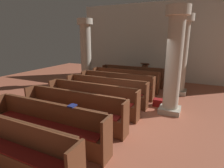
% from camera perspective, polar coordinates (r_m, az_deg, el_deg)
% --- Properties ---
extents(ground_plane, '(19.20, 19.20, 0.00)m').
position_cam_1_polar(ground_plane, '(5.98, 2.16, -10.70)').
color(ground_plane, '#AD5B42').
extents(back_wall, '(10.00, 0.16, 4.50)m').
position_cam_1_polar(back_wall, '(11.26, 14.95, 12.59)').
color(back_wall, silver).
rests_on(back_wall, ground).
extents(pew_row_0, '(3.39, 0.47, 1.00)m').
position_cam_1_polar(pew_row_0, '(9.92, 6.24, 2.76)').
color(pew_row_0, brown).
rests_on(pew_row_0, ground).
extents(pew_row_1, '(3.39, 0.46, 1.00)m').
position_cam_1_polar(pew_row_1, '(8.97, 4.04, 1.53)').
color(pew_row_1, brown).
rests_on(pew_row_1, ground).
extents(pew_row_2, '(3.39, 0.46, 1.00)m').
position_cam_1_polar(pew_row_2, '(8.04, 1.32, 0.02)').
color(pew_row_2, brown).
rests_on(pew_row_2, ground).
extents(pew_row_3, '(3.39, 0.47, 1.00)m').
position_cam_1_polar(pew_row_3, '(7.14, -2.09, -1.88)').
color(pew_row_3, brown).
rests_on(pew_row_3, ground).
extents(pew_row_4, '(3.39, 0.46, 1.00)m').
position_cam_1_polar(pew_row_4, '(6.28, -6.48, -4.30)').
color(pew_row_4, brown).
rests_on(pew_row_4, ground).
extents(pew_row_5, '(3.39, 0.46, 1.00)m').
position_cam_1_polar(pew_row_5, '(5.49, -12.24, -7.42)').
color(pew_row_5, brown).
rests_on(pew_row_5, ground).
extents(pew_row_6, '(3.39, 0.47, 1.00)m').
position_cam_1_polar(pew_row_6, '(4.79, -19.93, -11.40)').
color(pew_row_6, brown).
rests_on(pew_row_6, ground).
extents(pew_row_7, '(3.39, 0.46, 1.00)m').
position_cam_1_polar(pew_row_7, '(4.23, -30.28, -16.26)').
color(pew_row_7, brown).
rests_on(pew_row_7, ground).
extents(pillar_aisle_side, '(0.82, 0.82, 3.50)m').
position_cam_1_polar(pillar_aisle_side, '(8.65, 20.93, 8.79)').
color(pillar_aisle_side, '#B6AD9A').
rests_on(pillar_aisle_side, ground).
extents(pillar_far_side, '(0.82, 0.82, 3.50)m').
position_cam_1_polar(pillar_far_side, '(10.14, -8.26, 10.32)').
color(pillar_far_side, '#B6AD9A').
rests_on(pillar_far_side, ground).
extents(pillar_aisle_rear, '(0.75, 0.75, 3.50)m').
position_cam_1_polar(pillar_aisle_rear, '(6.26, 18.95, 7.08)').
color(pillar_aisle_rear, '#B6AD9A').
rests_on(pillar_aisle_rear, ground).
extents(lectern, '(0.48, 0.45, 1.08)m').
position_cam_1_polar(lectern, '(11.03, 10.24, 3.41)').
color(lectern, brown).
rests_on(lectern, ground).
extents(hymn_book, '(0.16, 0.19, 0.04)m').
position_cam_1_polar(hymn_book, '(4.31, -12.47, -6.73)').
color(hymn_book, navy).
rests_on(hymn_book, pew_row_6).
extents(kneeler_box_red, '(0.38, 0.30, 0.27)m').
position_cam_1_polar(kneeler_box_red, '(7.14, 14.42, -5.68)').
color(kneeler_box_red, maroon).
rests_on(kneeler_box_red, ground).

